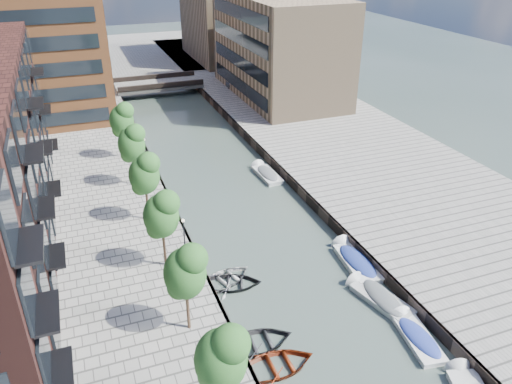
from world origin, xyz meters
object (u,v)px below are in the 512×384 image
tree_2 (185,270)px  tree_6 (121,119)px  tree_4 (144,173)px  motorboat_4 (266,173)px  sloop_2 (277,369)px  tree_1 (221,356)px  sloop_4 (232,286)px  motorboat_1 (377,297)px  sloop_3 (226,282)px  motorboat_3 (354,260)px  car (237,85)px  tree_5 (131,142)px  sloop_0 (257,346)px  motorboat_0 (415,335)px  tree_3 (161,213)px  bridge (158,84)px

tree_2 → tree_6: size_ratio=1.00×
tree_4 → motorboat_4: bearing=25.6°
tree_2 → sloop_2: bearing=-44.7°
tree_1 → sloop_2: bearing=34.9°
sloop_4 → motorboat_1: motorboat_1 is taller
tree_6 → sloop_3: tree_6 is taller
sloop_4 → motorboat_1: bearing=-100.9°
sloop_3 → motorboat_3: 10.06m
sloop_4 → tree_2: bearing=153.1°
car → tree_1: bearing=-125.4°
tree_5 → motorboat_1: 25.89m
tree_5 → motorboat_4: tree_5 is taller
tree_4 → motorboat_3: (13.79, -10.48, -5.09)m
tree_6 → sloop_0: bearing=-82.9°
tree_2 → sloop_0: 6.78m
tree_1 → motorboat_4: size_ratio=1.21×
sloop_4 → motorboat_3: 9.74m
sloop_4 → motorboat_4: (9.08, 16.19, 0.20)m
tree_2 → motorboat_0: bearing=-20.1°
tree_5 → sloop_4: tree_5 is taller
tree_2 → tree_5: 21.00m
tree_4 → sloop_0: (3.72, -15.99, -5.31)m
sloop_2 → motorboat_3: 12.30m
motorboat_4 → car: 28.50m
tree_1 → tree_5: (0.00, 28.00, 0.00)m
tree_3 → motorboat_3: 15.11m
motorboat_3 → motorboat_4: bearing=92.2°
motorboat_1 → motorboat_4: motorboat_1 is taller
tree_1 → tree_5: size_ratio=1.00×
bridge → tree_5: bearing=-104.4°
sloop_0 → tree_6: bearing=8.6°
motorboat_0 → motorboat_1: bearing=93.0°
tree_1 → motorboat_0: size_ratio=1.25×
tree_6 → car: size_ratio=1.41×
bridge → car: car is taller
sloop_4 → tree_6: bearing=27.5°
tree_4 → sloop_2: size_ratio=1.28×
bridge → motorboat_0: 59.03m
tree_4 → tree_5: size_ratio=1.00×
tree_3 → sloop_0: tree_3 is taller
sloop_2 → motorboat_0: size_ratio=0.98×
sloop_3 → motorboat_3: (9.98, -1.21, 0.22)m
tree_3 → motorboat_1: size_ratio=1.12×
tree_5 → sloop_2: size_ratio=1.28×
tree_3 → car: (19.47, 41.06, -3.59)m
sloop_0 → sloop_4: size_ratio=1.07×
motorboat_1 → motorboat_4: bearing=89.6°
tree_2 → motorboat_3: (13.79, 3.52, -5.09)m
tree_1 → tree_6: 35.00m
tree_2 → motorboat_3: 15.12m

